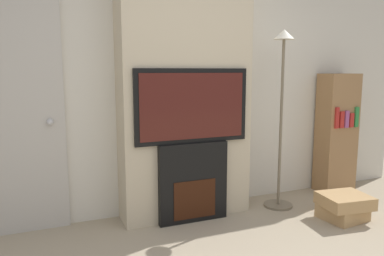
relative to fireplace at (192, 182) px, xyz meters
The scene contains 8 objects.
wall_back 1.04m from the fireplace, 90.00° to the left, with size 6.00×0.06×2.70m.
chimney_breast 0.98m from the fireplace, 90.00° to the left, with size 1.30×0.37×2.70m.
fireplace is the anchor object (origin of this frame).
television 0.74m from the fireplace, 90.00° to the right, with size 1.13×0.07×0.70m.
floor_lamp 1.27m from the fireplace, ahead, with size 0.31×0.31×1.87m.
box_stack 1.52m from the fireplace, 21.99° to the right, with size 0.49×0.44×0.26m.
bookshelf 2.01m from the fireplace, ahead, with size 0.44×0.30×1.42m.
entry_door 1.72m from the fireplace, 167.62° to the left, with size 0.87×0.09×2.09m.
Camera 1 is at (-1.35, -1.61, 1.46)m, focal length 35.00 mm.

